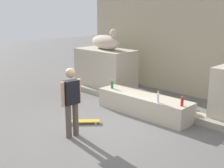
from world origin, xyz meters
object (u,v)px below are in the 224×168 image
at_px(skateboard, 84,121).
at_px(bottle_clear, 158,98).
at_px(statue_reclining_left, 106,42).
at_px(bottle_green, 112,85).
at_px(skater, 71,100).
at_px(bottle_red, 182,102).

height_order(skateboard, bottle_clear, bottle_clear).
height_order(statue_reclining_left, skateboard, statue_reclining_left).
bearing_deg(bottle_green, statue_reclining_left, 140.42).
height_order(skater, bottle_green, skater).
height_order(statue_reclining_left, bottle_red, statue_reclining_left).
height_order(statue_reclining_left, bottle_clear, statue_reclining_left).
height_order(skater, bottle_red, skater).
bearing_deg(skater, skateboard, 33.80).
bearing_deg(statue_reclining_left, skateboard, -43.43).
xyz_separation_m(skateboard, bottle_green, (-0.51, 1.58, 0.61)).
relative_size(skateboard, bottle_clear, 2.26).
distance_m(statue_reclining_left, bottle_green, 2.31).
bearing_deg(bottle_green, bottle_clear, -6.09).
xyz_separation_m(bottle_green, bottle_clear, (1.87, -0.20, 0.03)).
distance_m(statue_reclining_left, bottle_red, 4.39).
relative_size(skater, bottle_red, 6.53).
xyz_separation_m(bottle_green, bottle_red, (2.48, -0.01, -0.01)).
height_order(skateboard, bottle_green, bottle_green).
bearing_deg(bottle_red, skater, -124.08).
bearing_deg(skateboard, statue_reclining_left, 79.06).
bearing_deg(skater, bottle_clear, -19.76).
distance_m(skater, bottle_clear, 2.33).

